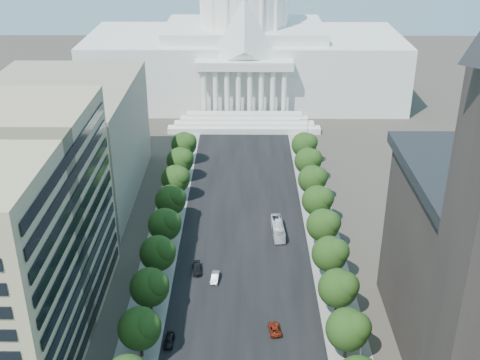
{
  "coord_description": "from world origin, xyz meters",
  "views": [
    {
      "loc": [
        0.03,
        -46.55,
        74.45
      ],
      "look_at": [
        -0.84,
        73.2,
        16.9
      ],
      "focal_mm": 45.0,
      "sensor_mm": 36.0,
      "label": 1
    }
  ],
  "objects_px": {
    "city_bus": "(278,229)",
    "car_silver": "(215,277)",
    "car_dark_b": "(197,269)",
    "car_dark_a": "(169,340)",
    "car_red": "(274,329)"
  },
  "relations": [
    {
      "from": "car_dark_a",
      "to": "car_silver",
      "type": "relative_size",
      "value": 0.98
    },
    {
      "from": "car_red",
      "to": "car_silver",
      "type": "bearing_deg",
      "value": -61.21
    },
    {
      "from": "car_dark_b",
      "to": "city_bus",
      "type": "xyz_separation_m",
      "value": [
        18.31,
        16.06,
        0.79
      ]
    },
    {
      "from": "car_red",
      "to": "city_bus",
      "type": "relative_size",
      "value": 0.43
    },
    {
      "from": "car_dark_a",
      "to": "car_red",
      "type": "bearing_deg",
      "value": 11.99
    },
    {
      "from": "car_red",
      "to": "car_dark_b",
      "type": "height_order",
      "value": "car_dark_b"
    },
    {
      "from": "city_bus",
      "to": "car_silver",
      "type": "bearing_deg",
      "value": -129.69
    },
    {
      "from": "car_dark_a",
      "to": "car_dark_b",
      "type": "distance_m",
      "value": 23.27
    },
    {
      "from": "car_dark_a",
      "to": "car_red",
      "type": "height_order",
      "value": "car_dark_a"
    },
    {
      "from": "car_silver",
      "to": "car_dark_b",
      "type": "xyz_separation_m",
      "value": [
        -4.09,
        3.2,
        -0.02
      ]
    },
    {
      "from": "car_red",
      "to": "city_bus",
      "type": "distance_m",
      "value": 35.73
    },
    {
      "from": "car_silver",
      "to": "car_red",
      "type": "bearing_deg",
      "value": -48.62
    },
    {
      "from": "car_dark_a",
      "to": "car_red",
      "type": "xyz_separation_m",
      "value": [
        19.34,
        3.44,
        -0.1
      ]
    },
    {
      "from": "car_dark_a",
      "to": "car_dark_b",
      "type": "bearing_deg",
      "value": 83.48
    },
    {
      "from": "car_dark_a",
      "to": "car_dark_b",
      "type": "relative_size",
      "value": 0.89
    }
  ]
}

